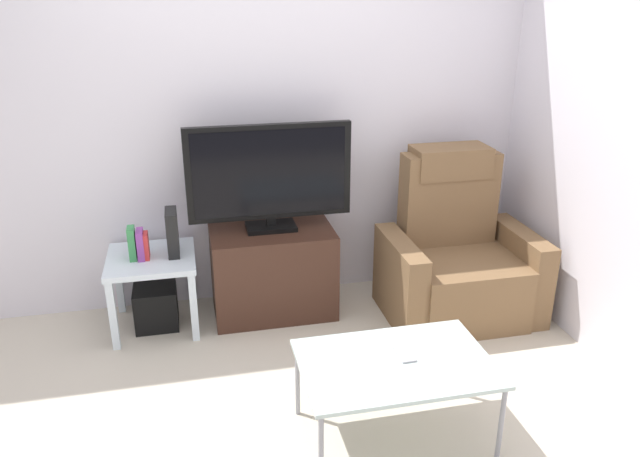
{
  "coord_description": "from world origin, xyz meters",
  "views": [
    {
      "loc": [
        -0.44,
        -2.89,
        2.07
      ],
      "look_at": [
        0.32,
        0.5,
        0.7
      ],
      "focal_mm": 34.87,
      "sensor_mm": 36.0,
      "label": 1
    }
  ],
  "objects_px": {
    "recliner_armchair": "(457,259)",
    "game_console": "(172,232)",
    "coffee_table": "(396,367)",
    "subwoofer_box": "(156,306)",
    "book_middle": "(141,244)",
    "side_table": "(152,268)",
    "television": "(269,175)",
    "book_leftmost": "(132,243)",
    "book_rightmost": "(146,246)",
    "cell_phone": "(404,353)",
    "tv_stand": "(273,271)"
  },
  "relations": [
    {
      "from": "recliner_armchair",
      "to": "cell_phone",
      "type": "distance_m",
      "value": 1.33
    },
    {
      "from": "recliner_armchair",
      "to": "side_table",
      "type": "bearing_deg",
      "value": 171.46
    },
    {
      "from": "subwoofer_box",
      "to": "game_console",
      "type": "height_order",
      "value": "game_console"
    },
    {
      "from": "side_table",
      "to": "television",
      "type": "bearing_deg",
      "value": 3.26
    },
    {
      "from": "tv_stand",
      "to": "coffee_table",
      "type": "xyz_separation_m",
      "value": [
        0.38,
        -1.38,
        0.11
      ]
    },
    {
      "from": "subwoofer_box",
      "to": "book_leftmost",
      "type": "height_order",
      "value": "book_leftmost"
    },
    {
      "from": "tv_stand",
      "to": "subwoofer_box",
      "type": "relative_size",
      "value": 2.96
    },
    {
      "from": "recliner_armchair",
      "to": "cell_phone",
      "type": "bearing_deg",
      "value": -127.29
    },
    {
      "from": "book_rightmost",
      "to": "subwoofer_box",
      "type": "bearing_deg",
      "value": 46.42
    },
    {
      "from": "subwoofer_box",
      "to": "book_middle",
      "type": "relative_size",
      "value": 1.44
    },
    {
      "from": "tv_stand",
      "to": "book_rightmost",
      "type": "bearing_deg",
      "value": -176.73
    },
    {
      "from": "coffee_table",
      "to": "subwoofer_box",
      "type": "bearing_deg",
      "value": 130.13
    },
    {
      "from": "tv_stand",
      "to": "subwoofer_box",
      "type": "height_order",
      "value": "tv_stand"
    },
    {
      "from": "side_table",
      "to": "game_console",
      "type": "bearing_deg",
      "value": 3.95
    },
    {
      "from": "side_table",
      "to": "subwoofer_box",
      "type": "xyz_separation_m",
      "value": [
        0.0,
        -0.0,
        -0.27
      ]
    },
    {
      "from": "book_rightmost",
      "to": "coffee_table",
      "type": "relative_size",
      "value": 0.18
    },
    {
      "from": "subwoofer_box",
      "to": "book_rightmost",
      "type": "xyz_separation_m",
      "value": [
        -0.02,
        -0.02,
        0.44
      ]
    },
    {
      "from": "tv_stand",
      "to": "television",
      "type": "height_order",
      "value": "television"
    },
    {
      "from": "book_leftmost",
      "to": "cell_phone",
      "type": "height_order",
      "value": "book_leftmost"
    },
    {
      "from": "subwoofer_box",
      "to": "coffee_table",
      "type": "distance_m",
      "value": 1.8
    },
    {
      "from": "coffee_table",
      "to": "cell_phone",
      "type": "relative_size",
      "value": 6.0
    },
    {
      "from": "cell_phone",
      "to": "book_rightmost",
      "type": "bearing_deg",
      "value": 132.17
    },
    {
      "from": "book_leftmost",
      "to": "book_rightmost",
      "type": "relative_size",
      "value": 1.28
    },
    {
      "from": "book_rightmost",
      "to": "coffee_table",
      "type": "xyz_separation_m",
      "value": [
        1.16,
        -1.34,
        -0.17
      ]
    },
    {
      "from": "tv_stand",
      "to": "game_console",
      "type": "relative_size",
      "value": 2.76
    },
    {
      "from": "side_table",
      "to": "cell_phone",
      "type": "distance_m",
      "value": 1.78
    },
    {
      "from": "recliner_armchair",
      "to": "book_leftmost",
      "type": "distance_m",
      "value": 2.09
    },
    {
      "from": "recliner_armchair",
      "to": "game_console",
      "type": "distance_m",
      "value": 1.85
    },
    {
      "from": "television",
      "to": "book_leftmost",
      "type": "relative_size",
      "value": 4.99
    },
    {
      "from": "television",
      "to": "book_leftmost",
      "type": "bearing_deg",
      "value": -175.8
    },
    {
      "from": "book_middle",
      "to": "book_leftmost",
      "type": "bearing_deg",
      "value": 180.0
    },
    {
      "from": "television",
      "to": "subwoofer_box",
      "type": "relative_size",
      "value": 3.89
    },
    {
      "from": "book_leftmost",
      "to": "game_console",
      "type": "bearing_deg",
      "value": 6.98
    },
    {
      "from": "book_middle",
      "to": "book_rightmost",
      "type": "bearing_deg",
      "value": 0.0
    },
    {
      "from": "side_table",
      "to": "subwoofer_box",
      "type": "relative_size",
      "value": 2.01
    },
    {
      "from": "side_table",
      "to": "coffee_table",
      "type": "height_order",
      "value": "side_table"
    },
    {
      "from": "subwoofer_box",
      "to": "coffee_table",
      "type": "bearing_deg",
      "value": -49.87
    },
    {
      "from": "tv_stand",
      "to": "coffee_table",
      "type": "relative_size",
      "value": 0.88
    },
    {
      "from": "television",
      "to": "cell_phone",
      "type": "relative_size",
      "value": 6.96
    },
    {
      "from": "recliner_armchair",
      "to": "side_table",
      "type": "relative_size",
      "value": 2.0
    },
    {
      "from": "recliner_armchair",
      "to": "coffee_table",
      "type": "distance_m",
      "value": 1.41
    },
    {
      "from": "side_table",
      "to": "tv_stand",
      "type": "bearing_deg",
      "value": 1.87
    },
    {
      "from": "game_console",
      "to": "recliner_armchair",
      "type": "bearing_deg",
      "value": -7.08
    },
    {
      "from": "subwoofer_box",
      "to": "book_middle",
      "type": "xyz_separation_m",
      "value": [
        -0.05,
        -0.02,
        0.45
      ]
    },
    {
      "from": "side_table",
      "to": "game_console",
      "type": "distance_m",
      "value": 0.27
    },
    {
      "from": "game_console",
      "to": "subwoofer_box",
      "type": "bearing_deg",
      "value": -176.05
    },
    {
      "from": "book_leftmost",
      "to": "television",
      "type": "bearing_deg",
      "value": 4.2
    },
    {
      "from": "television",
      "to": "coffee_table",
      "type": "bearing_deg",
      "value": -75.0
    },
    {
      "from": "tv_stand",
      "to": "subwoofer_box",
      "type": "distance_m",
      "value": 0.79
    },
    {
      "from": "book_rightmost",
      "to": "cell_phone",
      "type": "bearing_deg",
      "value": -46.5
    }
  ]
}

